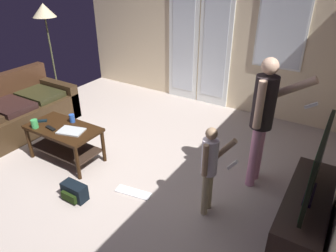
# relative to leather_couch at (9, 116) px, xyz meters

# --- Properties ---
(ground_plane) EXTENTS (5.30, 5.46, 0.02)m
(ground_plane) POSITION_rel_leather_couch_xyz_m (2.05, 0.07, -0.30)
(ground_plane) COLOR #A6988F
(wall_back_with_doors) EXTENTS (5.30, 0.09, 2.75)m
(wall_back_with_doors) POSITION_rel_leather_couch_xyz_m (2.08, 2.76, 1.04)
(wall_back_with_doors) COLOR beige
(wall_back_with_doors) RESTS_ON ground_plane
(leather_couch) EXTENTS (0.94, 2.00, 0.85)m
(leather_couch) POSITION_rel_leather_couch_xyz_m (0.00, 0.00, 0.00)
(leather_couch) COLOR #332315
(leather_couch) RESTS_ON ground_plane
(coffee_table) EXTENTS (1.01, 0.54, 0.51)m
(coffee_table) POSITION_rel_leather_couch_xyz_m (1.35, -0.07, 0.07)
(coffee_table) COLOR black
(coffee_table) RESTS_ON ground_plane
(tv_stand) EXTENTS (0.41, 1.33, 0.46)m
(tv_stand) POSITION_rel_leather_couch_xyz_m (4.39, 0.26, -0.06)
(tv_stand) COLOR #2E211C
(tv_stand) RESTS_ON ground_plane
(flat_screen_tv) EXTENTS (0.08, 1.05, 0.70)m
(flat_screen_tv) POSITION_rel_leather_couch_xyz_m (4.39, 0.26, 0.53)
(flat_screen_tv) COLOR black
(flat_screen_tv) RESTS_ON tv_stand
(person_adult) EXTENTS (0.65, 0.43, 1.59)m
(person_adult) POSITION_rel_leather_couch_xyz_m (3.72, 0.81, 0.66)
(person_adult) COLOR pink
(person_adult) RESTS_ON ground_plane
(person_child) EXTENTS (0.34, 0.28, 1.05)m
(person_child) POSITION_rel_leather_couch_xyz_m (3.44, 0.02, 0.33)
(person_child) COLOR tan
(person_child) RESTS_ON ground_plane
(floor_lamp) EXTENTS (0.40, 0.40, 1.82)m
(floor_lamp) POSITION_rel_leather_couch_xyz_m (-0.33, 1.25, 1.32)
(floor_lamp) COLOR #2C2B21
(floor_lamp) RESTS_ON ground_plane
(backpack) EXTENTS (0.31, 0.19, 0.20)m
(backpack) POSITION_rel_leather_couch_xyz_m (2.05, -0.61, -0.20)
(backpack) COLOR black
(backpack) RESTS_ON ground_plane
(loose_keyboard) EXTENTS (0.45, 0.20, 0.02)m
(loose_keyboard) POSITION_rel_leather_couch_xyz_m (2.57, -0.18, -0.28)
(loose_keyboard) COLOR white
(loose_keyboard) RESTS_ON ground_plane
(laptop_closed) EXTENTS (0.37, 0.30, 0.02)m
(laptop_closed) POSITION_rel_leather_couch_xyz_m (1.54, -0.10, 0.22)
(laptop_closed) COLOR #AAAFAF
(laptop_closed) RESTS_ON coffee_table
(cup_near_edge) EXTENTS (0.09, 0.09, 0.12)m
(cup_near_edge) POSITION_rel_leather_couch_xyz_m (1.05, -0.27, 0.27)
(cup_near_edge) COLOR #358E48
(cup_near_edge) RESTS_ON coffee_table
(cup_by_laptop) EXTENTS (0.07, 0.07, 0.11)m
(cup_by_laptop) POSITION_rel_leather_couch_xyz_m (1.35, 0.10, 0.27)
(cup_by_laptop) COLOR #244B9E
(cup_by_laptop) RESTS_ON coffee_table
(tv_remote_black) EXTENTS (0.16, 0.15, 0.02)m
(tv_remote_black) POSITION_rel_leather_couch_xyz_m (0.97, -0.13, 0.22)
(tv_remote_black) COLOR black
(tv_remote_black) RESTS_ON coffee_table
(dvd_remote_slim) EXTENTS (0.18, 0.07, 0.02)m
(dvd_remote_slim) POSITION_rel_leather_couch_xyz_m (1.25, -0.19, 0.22)
(dvd_remote_slim) COLOR black
(dvd_remote_slim) RESTS_ON coffee_table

